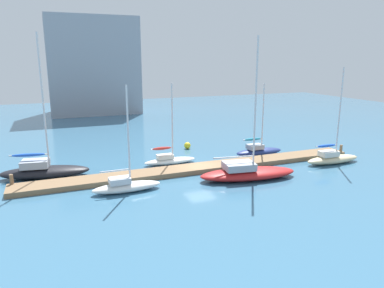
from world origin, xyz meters
TOP-DOWN VIEW (x-y plane):
  - ground_plane at (0.00, 0.00)m, footprint 120.00×120.00m
  - dock_pier at (0.00, 0.00)m, footprint 31.50×2.27m
  - dock_piling_near_end at (-15.35, 0.98)m, footprint 0.28×0.28m
  - dock_piling_far_end at (15.35, -0.98)m, footprint 0.28×0.28m
  - sailboat_0 at (-13.06, 3.14)m, footprint 7.54×3.50m
  - sailboat_1 at (-7.31, -2.81)m, footprint 5.21×1.46m
  - sailboat_2 at (-1.96, 2.93)m, footprint 5.08×1.37m
  - sailboat_3 at (2.68, -3.65)m, footprint 8.59×3.92m
  - sailboat_4 at (7.67, 2.50)m, footprint 5.26×1.72m
  - sailboat_5 at (12.62, -2.72)m, footprint 5.81×1.70m
  - mooring_buoy_yellow at (1.83, 7.90)m, footprint 0.74×0.74m
  - harbor_building_distant at (-3.96, 40.10)m, footprint 15.63×9.35m

SIDE VIEW (x-z plane):
  - ground_plane at x=0.00m, z-range 0.00..0.00m
  - dock_pier at x=0.00m, z-range 0.00..0.42m
  - mooring_buoy_yellow at x=1.83m, z-range 0.00..0.74m
  - sailboat_2 at x=-1.96m, z-range -3.33..4.33m
  - sailboat_1 at x=-7.31m, z-range -3.50..4.51m
  - sailboat_4 at x=7.67m, z-range -3.18..4.24m
  - sailboat_5 at x=12.62m, z-range -3.96..5.12m
  - dock_piling_near_end at x=-15.35m, z-range 0.00..1.19m
  - dock_piling_far_end at x=15.35m, z-range 0.00..1.19m
  - sailboat_3 at x=2.68m, z-range -5.19..6.38m
  - sailboat_0 at x=-13.06m, z-range -5.27..6.59m
  - harbor_building_distant at x=-3.96m, z-range 0.00..17.04m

